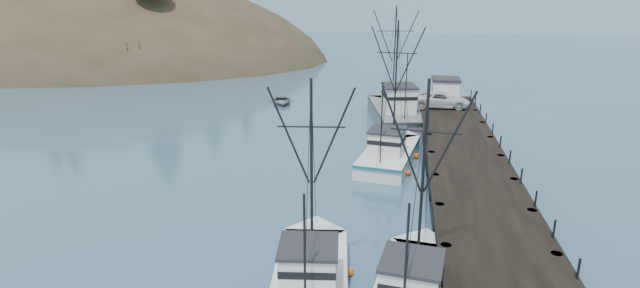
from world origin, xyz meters
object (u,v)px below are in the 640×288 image
(trawler_far, at_px, (390,152))
(trawler_mid, at_px, (311,275))
(work_vessel, at_px, (395,112))
(pier_shed, at_px, (445,90))
(pier, at_px, (466,157))
(motorboat, at_px, (282,104))
(pickup_truck, at_px, (441,100))

(trawler_far, bearing_deg, trawler_mid, -99.29)
(work_vessel, xyz_separation_m, pier_shed, (5.41, 1.98, 2.19))
(pier, height_order, motorboat, pier)
(pier, bearing_deg, trawler_far, 153.45)
(motorboat, bearing_deg, pier, -64.98)
(trawler_far, relative_size, pier_shed, 3.77)
(trawler_mid, height_order, pickup_truck, trawler_mid)
(pickup_truck, bearing_deg, trawler_far, 157.42)
(motorboat, bearing_deg, trawler_far, -70.71)
(work_vessel, relative_size, pickup_truck, 2.54)
(pier, bearing_deg, pier_shed, 91.18)
(pickup_truck, bearing_deg, work_vessel, 84.88)
(trawler_far, xyz_separation_m, work_vessel, (0.07, 13.10, 0.41))
(work_vessel, relative_size, pier_shed, 4.79)
(pickup_truck, bearing_deg, pier, -178.13)
(trawler_mid, xyz_separation_m, motorboat, (-11.18, 40.21, -0.82))
(trawler_far, bearing_deg, motorboat, 125.36)
(trawler_mid, height_order, pier_shed, trawler_mid)
(work_vessel, bearing_deg, pickup_truck, -3.74)
(pier, bearing_deg, pickup_truck, 93.25)
(trawler_mid, bearing_deg, pickup_truck, 75.89)
(pickup_truck, bearing_deg, pier_shed, -14.13)
(trawler_far, xyz_separation_m, motorboat, (-14.43, 20.34, -0.82))
(trawler_far, bearing_deg, pickup_truck, 68.80)
(trawler_mid, xyz_separation_m, work_vessel, (3.32, 32.97, 0.41))
(pier, relative_size, pickup_truck, 7.28)
(pickup_truck, relative_size, motorboat, 1.24)
(trawler_mid, distance_m, trawler_far, 20.14)
(pier, distance_m, trawler_far, 6.59)
(trawler_far, relative_size, work_vessel, 0.79)
(pier, relative_size, work_vessel, 2.87)
(trawler_mid, relative_size, pickup_truck, 1.78)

